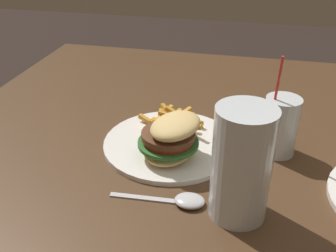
{
  "coord_description": "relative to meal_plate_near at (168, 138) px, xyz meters",
  "views": [
    {
      "loc": [
        0.66,
        0.0,
        1.19
      ],
      "look_at": [
        -0.02,
        -0.15,
        0.8
      ],
      "focal_mm": 42.0,
      "sensor_mm": 36.0,
      "label": 1
    }
  ],
  "objects": [
    {
      "name": "spoon",
      "position": [
        0.15,
        0.06,
        -0.02
      ],
      "size": [
        0.04,
        0.16,
        0.01
      ],
      "rotation": [
        0.0,
        0.0,
        1.62
      ],
      "color": "silver",
      "rests_on": "dining_table"
    },
    {
      "name": "dining_table",
      "position": [
        -0.01,
        0.14,
        -0.11
      ],
      "size": [
        1.21,
        1.34,
        0.75
      ],
      "color": "#4C331E",
      "rests_on": "ground_plane"
    },
    {
      "name": "meal_plate_near",
      "position": [
        0.0,
        0.0,
        0.0
      ],
      "size": [
        0.28,
        0.28,
        0.1
      ],
      "color": "white",
      "rests_on": "dining_table"
    },
    {
      "name": "juice_glass",
      "position": [
        -0.05,
        0.21,
        0.03
      ],
      "size": [
        0.07,
        0.07,
        0.21
      ],
      "color": "silver",
      "rests_on": "dining_table"
    },
    {
      "name": "beer_glass",
      "position": [
        0.15,
        0.14,
        0.06
      ],
      "size": [
        0.09,
        0.09,
        0.19
      ],
      "color": "silver",
      "rests_on": "dining_table"
    }
  ]
}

